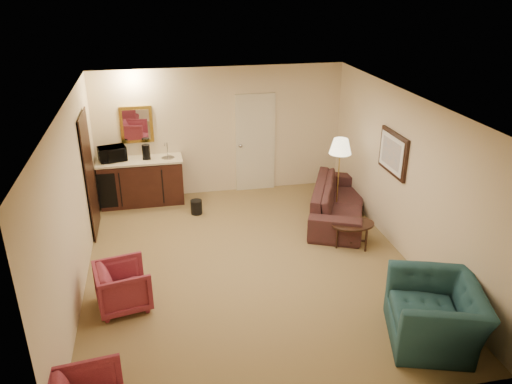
# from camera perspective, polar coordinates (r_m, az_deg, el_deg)

# --- Properties ---
(ground) EXTENTS (6.00, 6.00, 0.00)m
(ground) POSITION_cam_1_polar(r_m,az_deg,el_deg) (8.00, -0.71, -8.24)
(ground) COLOR olive
(ground) RESTS_ON ground
(room_walls) EXTENTS (5.02, 6.01, 2.61)m
(room_walls) POSITION_cam_1_polar(r_m,az_deg,el_deg) (7.94, -2.53, 5.21)
(room_walls) COLOR beige
(room_walls) RESTS_ON ground
(wetbar_cabinet) EXTENTS (1.64, 0.58, 0.92)m
(wetbar_cabinet) POSITION_cam_1_polar(r_m,az_deg,el_deg) (10.13, -12.94, 1.18)
(wetbar_cabinet) COLOR #341710
(wetbar_cabinet) RESTS_ON ground
(sofa) EXTENTS (1.55, 2.39, 0.90)m
(sofa) POSITION_cam_1_polar(r_m,az_deg,el_deg) (9.40, 9.48, -0.38)
(sofa) COLOR black
(sofa) RESTS_ON ground
(teal_armchair) EXTENTS (1.10, 1.37, 1.04)m
(teal_armchair) POSITION_cam_1_polar(r_m,az_deg,el_deg) (6.62, 19.94, -12.01)
(teal_armchair) COLOR #1D434A
(teal_armchair) RESTS_ON ground
(rose_chair_near) EXTENTS (0.76, 0.80, 0.71)m
(rose_chair_near) POSITION_cam_1_polar(r_m,az_deg,el_deg) (7.13, -14.97, -10.15)
(rose_chair_near) COLOR #9A3247
(rose_chair_near) RESTS_ON ground
(coffee_table) EXTENTS (0.87, 0.75, 0.42)m
(coffee_table) POSITION_cam_1_polar(r_m,az_deg,el_deg) (8.57, 10.92, -4.78)
(coffee_table) COLOR black
(coffee_table) RESTS_ON ground
(floor_lamp) EXTENTS (0.53, 0.53, 1.53)m
(floor_lamp) POSITION_cam_1_polar(r_m,az_deg,el_deg) (9.36, 9.38, 1.60)
(floor_lamp) COLOR gold
(floor_lamp) RESTS_ON ground
(waste_bin) EXTENTS (0.28, 0.28, 0.27)m
(waste_bin) POSITION_cam_1_polar(r_m,az_deg,el_deg) (9.61, -6.82, -1.72)
(waste_bin) COLOR black
(waste_bin) RESTS_ON ground
(microwave) EXTENTS (0.56, 0.40, 0.34)m
(microwave) POSITION_cam_1_polar(r_m,az_deg,el_deg) (9.98, -16.13, 4.39)
(microwave) COLOR black
(microwave) RESTS_ON wetbar_cabinet
(coffee_maker) EXTENTS (0.18, 0.18, 0.29)m
(coffee_maker) POSITION_cam_1_polar(r_m,az_deg,el_deg) (9.92, -12.44, 4.50)
(coffee_maker) COLOR black
(coffee_maker) RESTS_ON wetbar_cabinet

